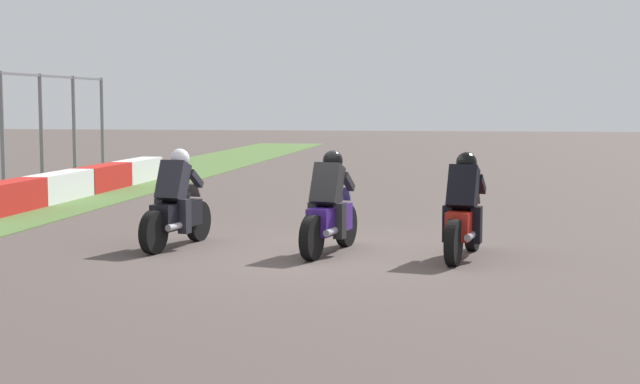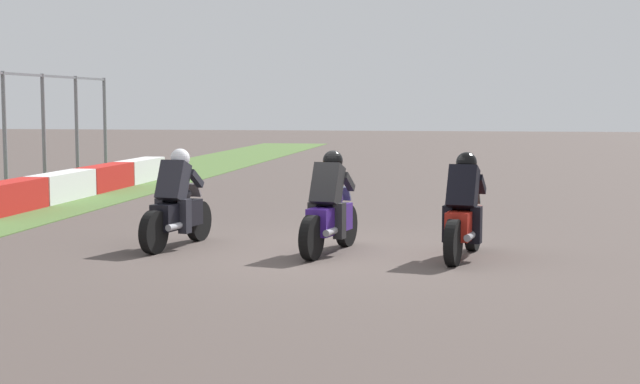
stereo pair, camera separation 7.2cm
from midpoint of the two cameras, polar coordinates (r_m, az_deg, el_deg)
ground_plane at (r=13.73m, az=-0.10°, el=-3.76°), size 120.00×120.00×0.00m
rider_lane_a at (r=13.36m, az=8.68°, el=-1.38°), size 2.03×0.62×1.51m
rider_lane_b at (r=13.66m, az=0.46°, el=-1.17°), size 2.02×0.64×1.51m
rider_lane_c at (r=14.38m, az=-8.93°, el=-0.90°), size 2.03×0.62×1.51m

